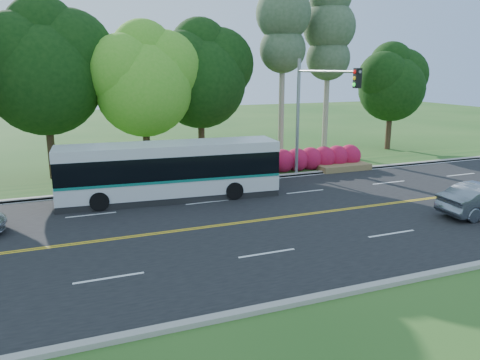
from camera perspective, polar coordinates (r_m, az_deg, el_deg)
name	(u,v)px	position (r m, az deg, el deg)	size (l,w,h in m)	color
ground	(243,223)	(20.18, 0.40, -5.23)	(120.00, 120.00, 0.00)	#23531B
road	(243,222)	(20.18, 0.40, -5.20)	(60.00, 14.00, 0.02)	black
curb_north	(196,184)	(26.65, -5.38, -0.44)	(60.00, 0.30, 0.15)	#A19B91
curb_south	(335,294)	(14.29, 11.53, -13.46)	(60.00, 0.30, 0.15)	#A19B91
grass_verge	(187,177)	(28.39, -6.43, 0.35)	(60.00, 4.00, 0.10)	#23531B
lane_markings	(241,222)	(20.14, 0.15, -5.20)	(57.60, 13.82, 0.00)	gold
tree_row	(86,63)	(29.90, -18.28, 13.34)	(44.70, 9.10, 13.84)	#301D15
bougainvillea_hedge	(299,160)	(30.13, 7.26, 2.39)	(9.50, 2.25, 1.50)	#A40D44
traffic_signal	(314,101)	(26.91, 9.06, 9.50)	(0.42, 6.10, 7.00)	gray
transit_bus	(170,172)	(23.64, -8.58, 1.01)	(11.00, 3.18, 2.84)	silver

